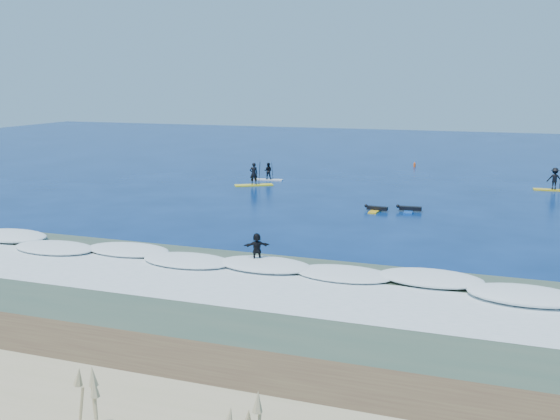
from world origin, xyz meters
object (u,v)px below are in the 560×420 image
(sup_paddler_center, at_px, (268,173))
(prone_paddler_far, at_px, (409,209))
(sup_paddler_left, at_px, (254,177))
(sup_paddler_right, at_px, (554,180))
(marker_buoy, at_px, (415,165))
(wave_surfer, at_px, (257,249))
(prone_paddler_near, at_px, (376,209))

(sup_paddler_center, distance_m, prone_paddler_far, 17.34)
(sup_paddler_center, height_order, prone_paddler_far, sup_paddler_center)
(sup_paddler_left, bearing_deg, prone_paddler_far, -55.71)
(sup_paddler_right, bearing_deg, sup_paddler_left, -169.06)
(prone_paddler_far, relative_size, marker_buoy, 3.88)
(wave_surfer, bearing_deg, sup_paddler_center, 81.12)
(sup_paddler_right, bearing_deg, marker_buoy, 137.67)
(sup_paddler_left, height_order, sup_paddler_right, sup_paddler_left)
(sup_paddler_left, height_order, marker_buoy, sup_paddler_left)
(prone_paddler_near, bearing_deg, sup_paddler_right, -38.67)
(prone_paddler_near, distance_m, marker_buoy, 23.97)
(sup_paddler_left, relative_size, prone_paddler_near, 1.53)
(sup_paddler_center, bearing_deg, sup_paddler_right, -0.92)
(sup_paddler_left, height_order, wave_surfer, sup_paddler_left)
(sup_paddler_right, xyz_separation_m, prone_paddler_far, (-10.34, -12.57, -0.72))
(sup_paddler_left, distance_m, prone_paddler_far, 15.88)
(sup_paddler_left, relative_size, sup_paddler_center, 1.21)
(sup_paddler_right, height_order, prone_paddler_near, sup_paddler_right)
(sup_paddler_right, relative_size, marker_buoy, 5.48)
(marker_buoy, bearing_deg, prone_paddler_far, -83.76)
(sup_paddler_right, relative_size, prone_paddler_near, 1.50)
(sup_paddler_left, bearing_deg, sup_paddler_right, -17.46)
(sup_paddler_left, bearing_deg, wave_surfer, -99.06)
(sup_paddler_left, relative_size, prone_paddler_far, 1.44)
(sup_paddler_left, distance_m, wave_surfer, 24.08)
(sup_paddler_center, xyz_separation_m, sup_paddler_right, (24.58, 2.70, 0.18))
(sup_paddler_center, bearing_deg, sup_paddler_left, -99.99)
(sup_paddler_right, bearing_deg, sup_paddler_center, -176.24)
(sup_paddler_right, distance_m, prone_paddler_far, 16.29)
(sup_paddler_right, bearing_deg, prone_paddler_far, -131.93)
(prone_paddler_near, bearing_deg, sup_paddler_left, 63.89)
(sup_paddler_center, bearing_deg, prone_paddler_far, -41.91)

